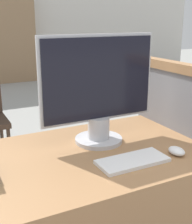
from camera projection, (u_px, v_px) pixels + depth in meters
carrel_divider at (180, 165)px, 1.75m from camera, size 0.07×0.76×1.15m
monitor at (99, 91)px, 1.49m from camera, size 0.59×0.24×0.53m
keyboard at (132, 161)px, 1.34m from camera, size 0.31×0.14×0.02m
mouse at (177, 151)px, 1.41m from camera, size 0.06×0.09×0.04m
bookshelf_far at (8, 40)px, 6.69m from camera, size 1.16×0.32×1.82m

